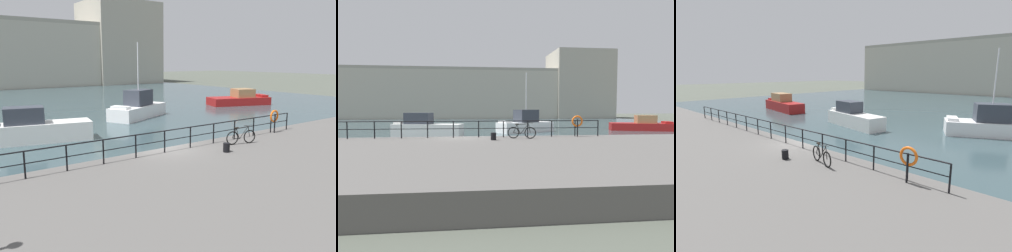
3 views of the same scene
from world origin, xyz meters
The scene contains 11 objects.
ground_plane centered at (0.00, 0.00, 0.00)m, with size 240.00×240.00×0.00m, color #4C5147.
water_basin centered at (0.00, 30.20, 0.01)m, with size 80.00×60.00×0.01m, color #33474C.
quay_promenade centered at (0.00, -6.50, 0.45)m, with size 56.00×13.00×0.89m, color #565451.
harbor_building centered at (7.53, 59.97, 6.84)m, with size 76.12×13.90×18.07m.
moored_cabin_cruiser centered at (-3.76, 9.03, 0.87)m, with size 6.83×3.33×2.32m.
moored_red_daysailer centered at (6.71, 13.49, 0.92)m, with size 6.95×5.03×6.80m.
moored_blue_motorboat centered at (21.62, 14.56, 0.66)m, with size 7.72×5.06×1.89m.
quay_railing centered at (-2.16, -0.75, 1.63)m, with size 22.51×0.07×1.08m.
parked_bicycle centered at (3.68, -1.75, 1.28)m, with size 1.72×0.52×0.98m.
mooring_bollard centered at (1.88, -2.46, 1.11)m, with size 0.32×0.32×0.44m, color black.
life_ring_stand centered at (7.55, -0.91, 1.87)m, with size 0.75×0.16×1.40m.
Camera 2 is at (0.62, -19.63, 2.78)m, focal length 31.40 mm.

